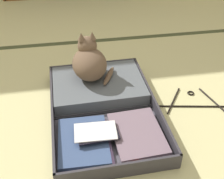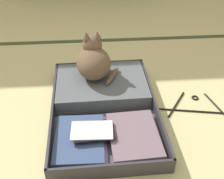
% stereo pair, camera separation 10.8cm
% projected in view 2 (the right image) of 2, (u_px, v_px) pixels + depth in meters
% --- Properties ---
extents(ground_plane, '(10.00, 10.00, 0.00)m').
position_uv_depth(ground_plane, '(88.00, 138.00, 1.47)').
color(ground_plane, '#CCC387').
extents(tatami_border, '(4.80, 0.05, 0.00)m').
position_uv_depth(tatami_border, '(87.00, 41.00, 2.31)').
color(tatami_border, '#3F4528').
rests_on(tatami_border, ground_plane).
extents(open_suitcase, '(0.59, 0.86, 0.09)m').
position_uv_depth(open_suitcase, '(104.00, 102.00, 1.64)').
color(open_suitcase, '#333037').
rests_on(open_suitcase, ground_plane).
extents(black_cat, '(0.27, 0.27, 0.27)m').
position_uv_depth(black_cat, '(94.00, 61.00, 1.72)').
color(black_cat, brown).
rests_on(black_cat, open_suitcase).
extents(clothes_hanger, '(0.46, 0.27, 0.01)m').
position_uv_depth(clothes_hanger, '(197.00, 107.00, 1.66)').
color(clothes_hanger, black).
rests_on(clothes_hanger, ground_plane).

